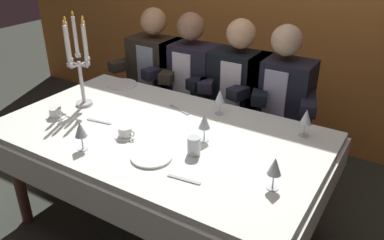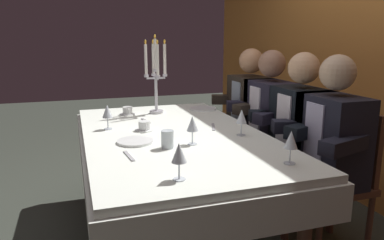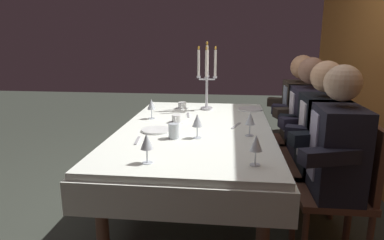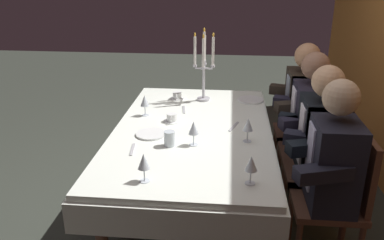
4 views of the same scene
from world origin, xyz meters
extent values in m
plane|color=#343830|center=(0.00, 0.00, 0.00)|extent=(12.00, 12.00, 0.00)
cube|color=white|center=(0.00, 0.00, 0.72)|extent=(1.90, 1.10, 0.04)
cube|color=white|center=(0.00, 0.00, 0.61)|extent=(1.94, 1.14, 0.18)
cylinder|color=brown|center=(-0.83, -0.43, 0.35)|extent=(0.07, 0.07, 0.70)
cylinder|color=brown|center=(0.83, -0.43, 0.35)|extent=(0.07, 0.07, 0.70)
cylinder|color=brown|center=(-0.83, 0.43, 0.35)|extent=(0.07, 0.07, 0.70)
cylinder|color=silver|center=(-0.64, 0.04, 0.75)|extent=(0.11, 0.11, 0.02)
cylinder|color=silver|center=(-0.64, 0.04, 0.90)|extent=(0.02, 0.02, 0.28)
cylinder|color=silver|center=(-0.64, 0.04, 1.08)|extent=(0.04, 0.04, 0.02)
cylinder|color=white|center=(-0.64, 0.04, 1.21)|extent=(0.02, 0.02, 0.23)
ellipsoid|color=yellow|center=(-0.64, 0.04, 1.34)|extent=(0.02, 0.02, 0.03)
cylinder|color=silver|center=(-0.60, 0.04, 1.02)|extent=(0.07, 0.01, 0.01)
cylinder|color=silver|center=(-0.57, 0.04, 1.04)|extent=(0.04, 0.04, 0.02)
cylinder|color=white|center=(-0.57, 0.04, 1.17)|extent=(0.02, 0.02, 0.23)
ellipsoid|color=yellow|center=(-0.57, 0.04, 1.30)|extent=(0.02, 0.02, 0.03)
cylinder|color=silver|center=(-0.64, 0.07, 1.02)|extent=(0.01, 0.08, 0.01)
cylinder|color=silver|center=(-0.64, 0.11, 1.04)|extent=(0.04, 0.04, 0.02)
cylinder|color=white|center=(-0.64, 0.11, 1.17)|extent=(0.02, 0.02, 0.23)
ellipsoid|color=yellow|center=(-0.64, 0.11, 1.30)|extent=(0.02, 0.02, 0.03)
cylinder|color=silver|center=(-0.68, 0.04, 1.02)|extent=(0.07, 0.01, 0.01)
cylinder|color=silver|center=(-0.72, 0.04, 1.04)|extent=(0.04, 0.04, 0.02)
cylinder|color=white|center=(-0.72, 0.04, 1.17)|extent=(0.02, 0.02, 0.23)
ellipsoid|color=yellow|center=(-0.72, 0.04, 1.30)|extent=(0.02, 0.02, 0.03)
cylinder|color=silver|center=(-0.64, 0.00, 1.02)|extent=(0.01, 0.07, 0.01)
cylinder|color=silver|center=(-0.64, -0.04, 1.04)|extent=(0.04, 0.04, 0.02)
cylinder|color=white|center=(-0.64, -0.04, 1.17)|extent=(0.02, 0.02, 0.23)
ellipsoid|color=yellow|center=(-0.64, -0.04, 1.30)|extent=(0.02, 0.02, 0.03)
cylinder|color=white|center=(-0.66, 0.44, 0.75)|extent=(0.22, 0.22, 0.01)
cylinder|color=white|center=(0.15, -0.27, 0.75)|extent=(0.21, 0.21, 0.01)
cylinder|color=silver|center=(0.19, 0.38, 0.74)|extent=(0.06, 0.06, 0.00)
cylinder|color=silver|center=(0.19, 0.38, 0.78)|extent=(0.01, 0.01, 0.07)
cone|color=silver|center=(0.19, 0.38, 0.86)|extent=(0.07, 0.07, 0.08)
cylinder|color=#E0D172|center=(0.19, 0.38, 0.84)|extent=(0.04, 0.04, 0.03)
cylinder|color=silver|center=(0.77, -0.18, 0.74)|extent=(0.06, 0.06, 0.00)
cylinder|color=silver|center=(0.77, -0.18, 0.78)|extent=(0.01, 0.01, 0.07)
cone|color=silver|center=(0.77, -0.18, 0.86)|extent=(0.07, 0.07, 0.08)
cylinder|color=#E0D172|center=(0.77, -0.18, 0.84)|extent=(0.04, 0.04, 0.03)
cylinder|color=silver|center=(-0.22, -0.39, 0.74)|extent=(0.06, 0.06, 0.00)
cylinder|color=silver|center=(-0.22, -0.39, 0.78)|extent=(0.01, 0.01, 0.07)
cone|color=silver|center=(-0.22, -0.39, 0.86)|extent=(0.07, 0.07, 0.08)
cylinder|color=silver|center=(0.74, 0.38, 0.74)|extent=(0.06, 0.06, 0.00)
cylinder|color=silver|center=(0.74, 0.38, 0.78)|extent=(0.01, 0.01, 0.07)
cone|color=silver|center=(0.74, 0.38, 0.86)|extent=(0.07, 0.07, 0.08)
cylinder|color=maroon|center=(0.74, 0.38, 0.84)|extent=(0.04, 0.04, 0.03)
cylinder|color=silver|center=(0.28, 0.04, 0.74)|extent=(0.06, 0.06, 0.00)
cylinder|color=silver|center=(0.28, 0.04, 0.78)|extent=(0.01, 0.01, 0.07)
cone|color=silver|center=(0.28, 0.04, 0.86)|extent=(0.07, 0.07, 0.08)
cylinder|color=#E0D172|center=(0.28, 0.04, 0.84)|extent=(0.04, 0.04, 0.03)
cylinder|color=silver|center=(0.31, -0.12, 0.79)|extent=(0.07, 0.07, 0.10)
cylinder|color=white|center=(-0.65, -0.19, 0.74)|extent=(0.12, 0.12, 0.01)
cylinder|color=white|center=(-0.65, -0.19, 0.77)|extent=(0.08, 0.08, 0.05)
torus|color=white|center=(-0.60, -0.19, 0.78)|extent=(0.04, 0.01, 0.04)
cylinder|color=white|center=(-0.12, -0.16, 0.74)|extent=(0.12, 0.12, 0.01)
cylinder|color=white|center=(-0.12, -0.16, 0.77)|extent=(0.08, 0.08, 0.05)
torus|color=white|center=(-0.07, -0.16, 0.78)|extent=(0.04, 0.01, 0.04)
cube|color=#B7B7BC|center=(0.39, -0.34, 0.74)|extent=(0.17, 0.04, 0.01)
cube|color=#B7B7BC|center=(-0.38, -0.10, 0.74)|extent=(0.17, 0.04, 0.01)
cube|color=#B7B7BC|center=(-0.05, 0.30, 0.74)|extent=(0.19, 0.08, 0.01)
cylinder|color=brown|center=(-0.86, 0.70, 0.21)|extent=(0.04, 0.04, 0.42)
cylinder|color=brown|center=(-0.50, 0.70, 0.21)|extent=(0.04, 0.04, 0.42)
cylinder|color=brown|center=(-0.86, 1.06, 0.21)|extent=(0.04, 0.04, 0.42)
cylinder|color=brown|center=(-0.50, 1.06, 0.21)|extent=(0.04, 0.04, 0.42)
cube|color=brown|center=(-0.68, 0.88, 0.44)|extent=(0.42, 0.42, 0.04)
cube|color=brown|center=(-0.68, 1.07, 0.68)|extent=(0.38, 0.04, 0.44)
cube|color=#2C251D|center=(-0.68, 0.88, 0.73)|extent=(0.42, 0.26, 0.54)
cube|color=#8D9CAE|center=(-0.68, 0.75, 0.76)|extent=(0.16, 0.01, 0.40)
sphere|color=tan|center=(-0.68, 0.88, 1.14)|extent=(0.21, 0.21, 0.21)
cube|color=#2C251D|center=(-0.90, 0.78, 0.77)|extent=(0.19, 0.34, 0.08)
cube|color=#2C251D|center=(-0.46, 0.78, 0.77)|extent=(0.19, 0.34, 0.08)
cylinder|color=brown|center=(-0.51, 0.70, 0.21)|extent=(0.04, 0.04, 0.42)
cylinder|color=brown|center=(-0.15, 0.70, 0.21)|extent=(0.04, 0.04, 0.42)
cylinder|color=brown|center=(-0.51, 1.06, 0.21)|extent=(0.04, 0.04, 0.42)
cylinder|color=brown|center=(-0.15, 1.06, 0.21)|extent=(0.04, 0.04, 0.42)
cube|color=brown|center=(-0.33, 0.88, 0.44)|extent=(0.42, 0.42, 0.04)
cube|color=brown|center=(-0.33, 1.07, 0.68)|extent=(0.38, 0.04, 0.44)
cube|color=black|center=(-0.33, 0.88, 0.73)|extent=(0.42, 0.26, 0.54)
cube|color=white|center=(-0.33, 0.75, 0.76)|extent=(0.16, 0.01, 0.40)
sphere|color=#986B52|center=(-0.33, 0.88, 1.14)|extent=(0.21, 0.21, 0.21)
cube|color=black|center=(-0.55, 0.78, 0.77)|extent=(0.19, 0.34, 0.08)
cube|color=black|center=(-0.11, 0.78, 0.77)|extent=(0.19, 0.34, 0.08)
cylinder|color=brown|center=(-0.09, 0.70, 0.21)|extent=(0.04, 0.04, 0.42)
cylinder|color=brown|center=(0.27, 0.70, 0.21)|extent=(0.04, 0.04, 0.42)
cylinder|color=brown|center=(-0.09, 1.06, 0.21)|extent=(0.04, 0.04, 0.42)
cylinder|color=brown|center=(0.27, 1.06, 0.21)|extent=(0.04, 0.04, 0.42)
cube|color=brown|center=(0.09, 0.88, 0.44)|extent=(0.42, 0.42, 0.04)
cube|color=brown|center=(0.09, 1.07, 0.68)|extent=(0.38, 0.04, 0.44)
cube|color=black|center=(0.09, 0.88, 0.73)|extent=(0.42, 0.26, 0.54)
cube|color=white|center=(0.09, 0.75, 0.76)|extent=(0.16, 0.01, 0.40)
sphere|color=#DDAA7E|center=(0.09, 0.88, 1.14)|extent=(0.21, 0.21, 0.21)
cube|color=black|center=(-0.13, 0.78, 0.77)|extent=(0.19, 0.34, 0.08)
cube|color=black|center=(0.31, 0.78, 0.77)|extent=(0.19, 0.34, 0.08)
cylinder|color=brown|center=(0.24, 0.70, 0.21)|extent=(0.04, 0.04, 0.42)
cylinder|color=brown|center=(0.24, 1.06, 0.21)|extent=(0.04, 0.04, 0.42)
cube|color=brown|center=(0.42, 0.88, 0.44)|extent=(0.42, 0.42, 0.04)
cube|color=brown|center=(0.42, 1.07, 0.68)|extent=(0.38, 0.04, 0.44)
cube|color=black|center=(0.42, 0.88, 0.73)|extent=(0.42, 0.26, 0.54)
cube|color=#B5B3D4|center=(0.42, 0.75, 0.76)|extent=(0.16, 0.01, 0.40)
sphere|color=#D1AC87|center=(0.42, 0.88, 1.14)|extent=(0.21, 0.21, 0.21)
cube|color=black|center=(0.20, 0.78, 0.77)|extent=(0.19, 0.34, 0.08)
cube|color=black|center=(0.64, 0.78, 0.77)|extent=(0.19, 0.34, 0.08)
camera|label=1|loc=(1.22, -1.61, 1.81)|focal=36.43mm
camera|label=2|loc=(2.20, -0.59, 1.34)|focal=34.54mm
camera|label=3|loc=(2.41, 0.24, 1.38)|focal=31.45mm
camera|label=4|loc=(2.62, 0.25, 1.83)|focal=37.33mm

